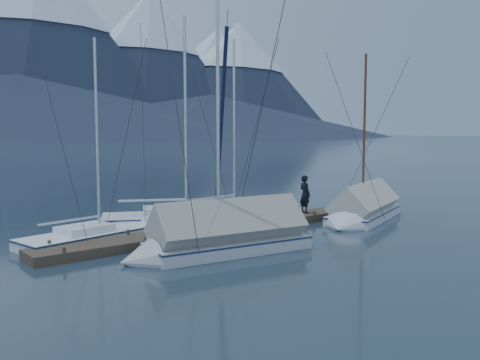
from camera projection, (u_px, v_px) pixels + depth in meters
name	position (u px, v px, depth m)	size (l,w,h in m)	color
ground	(271.00, 237.00, 20.63)	(1000.00, 1000.00, 0.00)	#162532
dock	(240.00, 228.00, 22.16)	(18.00, 1.50, 0.54)	#382D23
mooring_posts	(231.00, 223.00, 21.82)	(15.12, 1.52, 0.35)	#382D23
sailboat_open_left	(109.00, 235.00, 20.41)	(6.77, 3.16, 8.65)	white
sailboat_open_mid	(198.00, 220.00, 23.65)	(7.98, 5.60, 10.39)	silver
sailboat_open_right	(241.00, 212.00, 26.05)	(7.46, 3.15, 9.70)	silver
sailboat_covered_near	(362.00, 212.00, 24.47)	(7.09, 4.23, 8.83)	silver
sailboat_covered_far	(215.00, 241.00, 17.80)	(7.16, 3.25, 9.71)	silver
person	(305.00, 194.00, 24.65)	(0.67, 0.44, 1.85)	black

